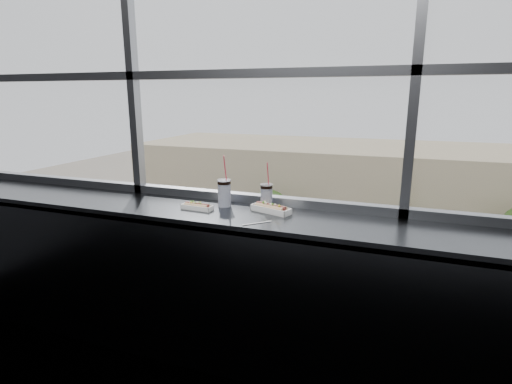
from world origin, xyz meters
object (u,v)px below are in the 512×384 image
(car_far_b, at_px, (379,272))
(car_near_c, at_px, (330,326))
(car_far_a, at_px, (219,249))
(tree_center, at_px, (406,227))
(pedestrian_b, at_px, (378,246))
(hotdog_tray_right, at_px, (271,208))
(loose_straw, at_px, (257,223))
(car_near_b, at_px, (212,305))
(hotdog_tray_left, at_px, (197,206))
(soda_cup_left, at_px, (224,191))
(pedestrian_a, at_px, (307,238))
(soda_cup_right, at_px, (266,195))
(car_near_a, at_px, (140,292))
(tree_left, at_px, (270,209))
(wrapper, at_px, (196,206))

(car_far_b, xyz_separation_m, car_near_c, (-1.94, -8.00, 0.17))
(car_far_a, height_order, tree_center, tree_center)
(car_far_a, xyz_separation_m, pedestrian_b, (11.67, 5.17, -0.08))
(hotdog_tray_right, bearing_deg, loose_straw, -72.76)
(car_far_a, xyz_separation_m, car_near_b, (3.30, -8.00, -0.03))
(hotdog_tray_left, bearing_deg, car_far_a, 119.33)
(soda_cup_left, height_order, tree_center, soda_cup_left)
(hotdog_tray_left, relative_size, car_near_c, 0.03)
(hotdog_tray_left, xyz_separation_m, soda_cup_left, (0.14, 0.14, 0.08))
(pedestrian_a, bearing_deg, soda_cup_right, 11.87)
(car_far_a, bearing_deg, car_near_a, 175.90)
(tree_left, bearing_deg, soda_cup_left, -72.45)
(hotdog_tray_right, relative_size, soda_cup_right, 0.91)
(soda_cup_right, xyz_separation_m, tree_center, (1.61, 28.12, -9.01))
(car_near_a, distance_m, tree_center, 19.54)
(car_far_a, height_order, pedestrian_a, car_far_a)
(wrapper, bearing_deg, car_near_b, 116.92)
(soda_cup_right, height_order, car_near_a, soda_cup_right)
(car_near_b, bearing_deg, wrapper, -154.77)
(hotdog_tray_right, height_order, car_near_a, hotdog_tray_right)
(hotdog_tray_left, distance_m, pedestrian_b, 31.49)
(hotdog_tray_left, relative_size, pedestrian_b, 0.12)
(car_far_a, relative_size, pedestrian_a, 3.22)
(car_near_a, distance_m, pedestrian_b, 18.71)
(tree_center, bearing_deg, wrapper, -94.19)
(wrapper, relative_size, tree_left, 0.02)
(car_near_b, height_order, tree_center, tree_center)
(car_near_a, height_order, tree_left, tree_left)
(tree_left, bearing_deg, car_far_a, -125.28)
(car_near_c, height_order, tree_left, tree_left)
(hotdog_tray_right, relative_size, pedestrian_a, 0.15)
(hotdog_tray_left, distance_m, car_near_c, 19.67)
(pedestrian_a, relative_size, tree_center, 0.41)
(soda_cup_right, bearing_deg, car_near_c, 96.75)
(soda_cup_right, relative_size, car_far_b, 0.05)
(car_far_b, xyz_separation_m, pedestrian_b, (-0.40, 5.17, -0.04))
(car_far_b, relative_size, pedestrian_a, 3.11)
(pedestrian_b, bearing_deg, car_near_b, -32.44)
(car_near_b, bearing_deg, car_far_b, -49.30)
(car_near_c, distance_m, tree_center, 12.66)
(hotdog_tray_right, height_order, soda_cup_right, soda_cup_right)
(car_far_b, height_order, pedestrian_b, car_far_b)
(hotdog_tray_left, xyz_separation_m, car_near_b, (-8.29, 16.31, -11.06))
(soda_cup_right, height_order, tree_center, soda_cup_right)
(loose_straw, height_order, car_near_b, loose_straw)
(loose_straw, relative_size, car_near_c, 0.03)
(car_far_a, height_order, car_near_b, car_far_a)
(soda_cup_right, bearing_deg, car_near_b, 118.44)
(wrapper, height_order, car_near_a, wrapper)
(loose_straw, height_order, pedestrian_b, loose_straw)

